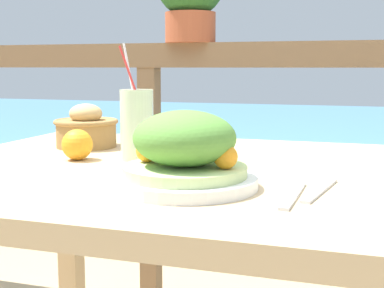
# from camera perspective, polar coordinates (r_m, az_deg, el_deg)

# --- Properties ---
(patio_table) EXTENTS (1.16, 0.88, 0.76)m
(patio_table) POSITION_cam_1_polar(r_m,az_deg,el_deg) (1.12, 0.01, -7.28)
(patio_table) COLOR tan
(patio_table) RESTS_ON ground_plane
(railing_fence) EXTENTS (2.80, 0.08, 1.05)m
(railing_fence) POSITION_cam_1_polar(r_m,az_deg,el_deg) (1.95, 7.92, 1.90)
(railing_fence) COLOR brown
(railing_fence) RESTS_ON ground_plane
(sea_backdrop) EXTENTS (12.00, 4.00, 0.52)m
(sea_backdrop) POSITION_cam_1_polar(r_m,az_deg,el_deg) (4.48, 13.31, -1.07)
(sea_backdrop) COLOR teal
(sea_backdrop) RESTS_ON ground_plane
(salad_plate) EXTENTS (0.25, 0.25, 0.13)m
(salad_plate) POSITION_cam_1_polar(r_m,az_deg,el_deg) (0.90, -0.78, -1.13)
(salad_plate) COLOR white
(salad_plate) RESTS_ON patio_table
(drink_glass) EXTENTS (0.08, 0.07, 0.25)m
(drink_glass) POSITION_cam_1_polar(r_m,az_deg,el_deg) (1.17, -5.90, 2.09)
(drink_glass) COLOR beige
(drink_glass) RESTS_ON patio_table
(bread_basket) EXTENTS (0.16, 0.16, 0.11)m
(bread_basket) POSITION_cam_1_polar(r_m,az_deg,el_deg) (1.38, -11.22, 1.60)
(bread_basket) COLOR olive
(bread_basket) RESTS_ON patio_table
(fork) EXTENTS (0.02, 0.18, 0.00)m
(fork) POSITION_cam_1_polar(r_m,az_deg,el_deg) (0.86, 10.73, -5.39)
(fork) COLOR silver
(fork) RESTS_ON patio_table
(knife) EXTENTS (0.05, 0.18, 0.00)m
(knife) POSITION_cam_1_polar(r_m,az_deg,el_deg) (0.90, 13.48, -4.81)
(knife) COLOR silver
(knife) RESTS_ON patio_table
(orange_near_basket) EXTENTS (0.07, 0.07, 0.07)m
(orange_near_basket) POSITION_cam_1_polar(r_m,az_deg,el_deg) (1.20, -12.14, -0.07)
(orange_near_basket) COLOR orange
(orange_near_basket) RESTS_ON patio_table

